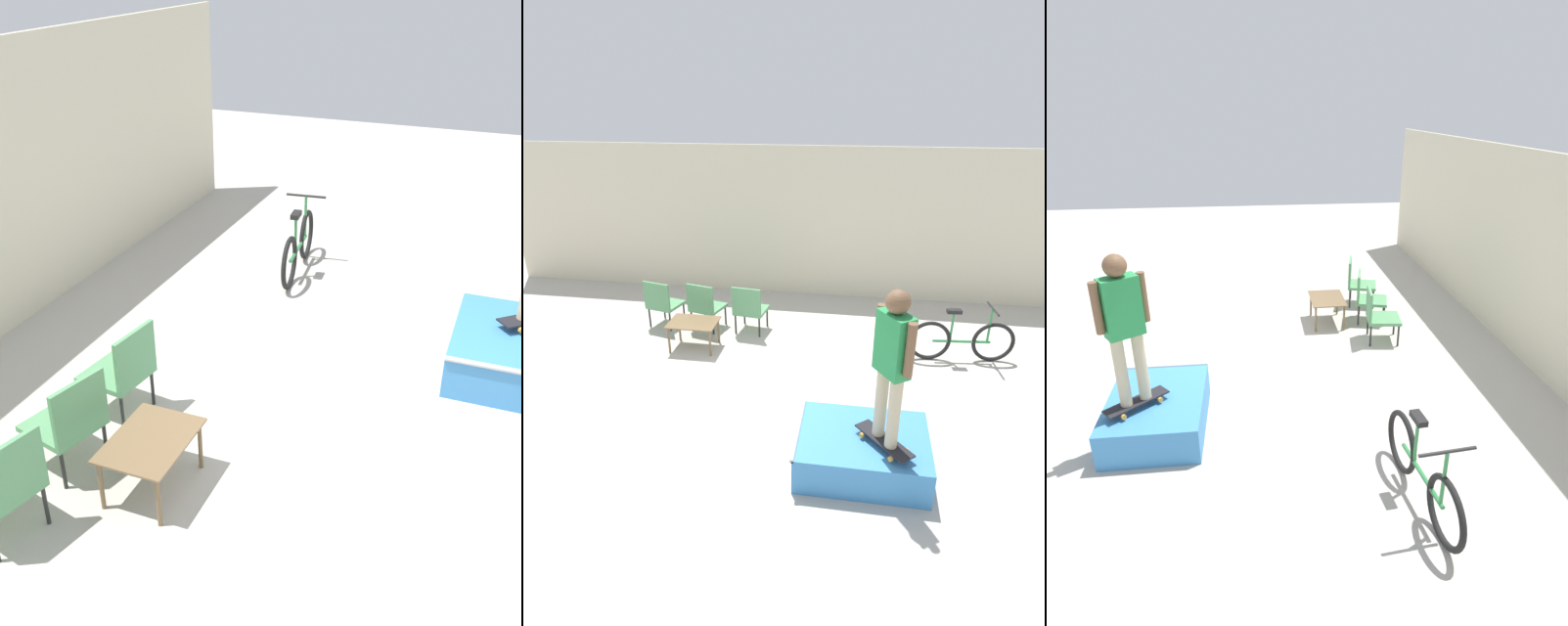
# 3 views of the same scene
# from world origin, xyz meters

# --- Properties ---
(ground_plane) EXTENTS (24.00, 24.00, 0.00)m
(ground_plane) POSITION_xyz_m (0.00, 0.00, 0.00)
(ground_plane) COLOR #B7B2A8
(house_wall_back) EXTENTS (12.00, 0.06, 3.00)m
(house_wall_back) POSITION_xyz_m (0.00, 4.27, 1.50)
(house_wall_back) COLOR beige
(house_wall_back) RESTS_ON ground_plane
(skate_ramp_box) EXTENTS (1.47, 1.10, 0.46)m
(skate_ramp_box) POSITION_xyz_m (1.75, -0.93, 0.22)
(skate_ramp_box) COLOR #3D84C6
(skate_ramp_box) RESTS_ON ground_plane
(skateboard_on_ramp) EXTENTS (0.63, 0.68, 0.07)m
(skateboard_on_ramp) POSITION_xyz_m (1.97, -1.09, 0.52)
(skateboard_on_ramp) COLOR black
(skateboard_on_ramp) RESTS_ON skate_ramp_box
(person_skater) EXTENTS (0.38, 0.49, 1.70)m
(person_skater) POSITION_xyz_m (1.97, -1.09, 1.53)
(person_skater) COLOR #C6B793
(person_skater) RESTS_ON skateboard_on_ramp
(coffee_table) EXTENTS (0.79, 0.58, 0.47)m
(coffee_table) POSITION_xyz_m (-1.04, 1.53, 0.41)
(coffee_table) COLOR brown
(coffee_table) RESTS_ON ground_plane
(patio_chair_left) EXTENTS (0.63, 0.63, 0.89)m
(patio_chair_left) POSITION_xyz_m (-1.85, 2.23, 0.48)
(patio_chair_left) COLOR black
(patio_chair_left) RESTS_ON ground_plane
(patio_chair_center) EXTENTS (0.63, 0.63, 0.89)m
(patio_chair_center) POSITION_xyz_m (-1.06, 2.23, 0.48)
(patio_chair_center) COLOR black
(patio_chair_center) RESTS_ON ground_plane
(patio_chair_right) EXTENTS (0.58, 0.58, 0.89)m
(patio_chair_right) POSITION_xyz_m (-0.26, 2.23, 0.48)
(patio_chair_right) COLOR black
(patio_chair_right) RESTS_ON ground_plane
(bicycle) EXTENTS (1.64, 0.52, 0.92)m
(bicycle) POSITION_xyz_m (3.25, 1.79, 0.35)
(bicycle) COLOR black
(bicycle) RESTS_ON ground_plane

